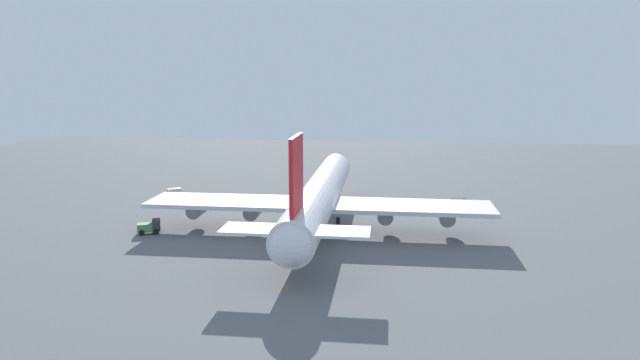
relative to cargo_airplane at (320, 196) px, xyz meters
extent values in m
plane|color=slate|center=(0.32, 0.00, -5.62)|extent=(256.68, 256.68, 0.00)
cylinder|color=silver|center=(0.32, 0.00, 0.11)|extent=(58.55, 6.14, 6.14)
sphere|color=silver|center=(29.60, 0.00, 0.11)|extent=(6.02, 6.02, 6.02)
sphere|color=silver|center=(-28.96, 0.00, 0.11)|extent=(5.22, 5.22, 5.22)
cube|color=red|center=(-24.27, 0.00, 8.09)|extent=(8.20, 0.50, 9.82)
cube|color=silver|center=(-25.44, -4.90, 1.03)|extent=(5.27, 9.21, 0.36)
cube|color=silver|center=(-25.44, 4.90, 1.03)|extent=(5.27, 9.21, 0.36)
cube|color=silver|center=(-2.61, -15.25, -0.81)|extent=(9.95, 26.81, 0.70)
cube|color=silver|center=(-2.61, 15.25, -0.81)|extent=(9.95, 26.81, 0.70)
cylinder|color=gray|center=(-1.61, -11.22, -2.45)|extent=(4.91, 2.58, 2.58)
cylinder|color=gray|center=(-1.61, -21.14, -2.45)|extent=(4.91, 2.58, 2.58)
cylinder|color=gray|center=(-1.61, 11.22, -2.45)|extent=(4.91, 2.58, 2.58)
cylinder|color=gray|center=(-1.61, 21.14, -2.45)|extent=(4.91, 2.58, 2.58)
cylinder|color=black|center=(19.06, 0.00, -4.29)|extent=(0.70, 0.70, 2.66)
cylinder|color=black|center=(-2.61, -3.38, -4.29)|extent=(0.70, 0.70, 2.66)
cylinder|color=black|center=(-2.61, 3.38, -4.29)|extent=(0.70, 0.70, 2.66)
cube|color=silver|center=(20.41, 33.59, -4.35)|extent=(2.45, 2.70, 1.59)
cube|color=yellow|center=(22.18, 34.73, -4.66)|extent=(3.57, 3.42, 0.97)
cylinder|color=black|center=(19.81, 34.67, -5.15)|extent=(0.94, 0.74, 0.94)
cylinder|color=black|center=(21.14, 32.60, -5.15)|extent=(0.94, 0.74, 0.94)
cylinder|color=black|center=(22.01, 36.09, -5.15)|extent=(0.94, 0.74, 0.94)
cylinder|color=black|center=(23.34, 34.02, -5.15)|extent=(0.94, 0.74, 0.94)
cube|color=#232328|center=(16.63, -24.96, -4.23)|extent=(2.54, 2.73, 1.74)
cube|color=#232328|center=(19.14, -25.63, -4.56)|extent=(3.65, 3.02, 1.07)
cylinder|color=black|center=(16.92, -23.76, -5.10)|extent=(1.08, 0.54, 1.04)
cylinder|color=black|center=(16.29, -26.15, -5.10)|extent=(1.08, 0.54, 1.04)
cylinder|color=black|center=(20.04, -24.59, -5.10)|extent=(1.08, 0.54, 1.04)
cylinder|color=black|center=(19.41, -26.97, -5.10)|extent=(1.08, 0.54, 1.04)
cube|color=#333338|center=(-6.34, 26.69, -4.21)|extent=(2.28, 1.89, 1.88)
cube|color=#4C8C4C|center=(-7.03, 28.40, -4.51)|extent=(2.71, 2.98, 1.29)
cylinder|color=black|center=(-7.36, 26.36, -5.15)|extent=(0.60, 0.96, 0.93)
cylinder|color=black|center=(-5.38, 27.15, -5.15)|extent=(0.60, 0.96, 0.93)
cylinder|color=black|center=(-8.21, 28.49, -5.15)|extent=(0.60, 0.96, 0.93)
cylinder|color=black|center=(-6.23, 29.28, -5.15)|extent=(0.60, 0.96, 0.93)
cone|color=orange|center=(29.20, 3.41, -5.32)|extent=(0.42, 0.42, 0.60)
cone|color=orange|center=(-28.56, 0.55, -5.27)|extent=(0.48, 0.48, 0.68)
camera|label=1|loc=(-95.30, -11.75, 20.82)|focal=32.36mm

